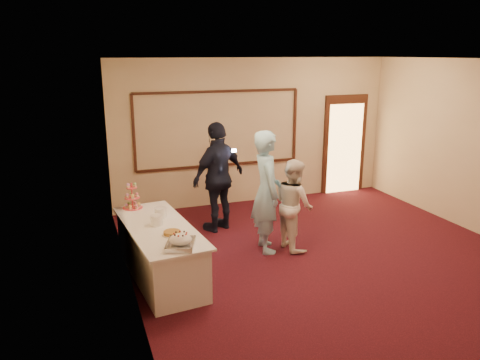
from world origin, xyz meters
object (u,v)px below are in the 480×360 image
Objects in this scene: cupcake_stand at (132,198)px; plate_stack_a at (157,220)px; plate_stack_b at (160,212)px; woman at (294,204)px; tart at (172,233)px; buffet_table at (160,251)px; guest at (219,177)px; pavlova_tray at (181,241)px; man at (267,192)px.

cupcake_stand reaches higher than plate_stack_a.
cupcake_stand is 0.90m from plate_stack_a.
woman is at bearing -0.87° from plate_stack_b.
tart is at bearing -74.14° from plate_stack_a.
buffet_table is 1.51× the size of woman.
buffet_table is 1.08m from cupcake_stand.
woman is at bearing 100.07° from guest.
plate_stack_a is 2.27m from woman.
tart is at bearing 93.05° from pavlova_tray.
plate_stack_a is at bearing 108.28° from man.
guest reaches higher than plate_stack_b.
woman is (2.25, 0.28, -0.10)m from plate_stack_a.
woman is at bearing 28.17° from pavlova_tray.
man reaches higher than buffet_table.
pavlova_tray reaches higher than plate_stack_b.
pavlova_tray is 0.36× the size of woman.
guest reaches higher than plate_stack_a.
buffet_table is 0.94m from pavlova_tray.
cupcake_stand is at bearing 120.37° from plate_stack_b.
cupcake_stand is 0.23× the size of guest.
tart is 0.18× the size of woman.
man is at bearing 12.27° from buffet_table.
guest is (-0.44, 1.12, 0.00)m from man.
plate_stack_a is at bearing 105.86° from tart.
woman is (2.12, 0.71, -0.06)m from tart.
buffet_table is at bearing 109.60° from man.
tart is at bearing 30.27° from guest.
man is 1.32× the size of woman.
guest is (-0.89, 1.19, 0.24)m from woman.
plate_stack_a is (0.22, -0.87, -0.09)m from cupcake_stand.
man reaches higher than plate_stack_a.
tart is at bearing -88.84° from plate_stack_b.
tart is 2.24m from woman.
tart is (-0.02, 0.42, -0.05)m from pavlova_tray.
buffet_table is at bearing 21.61° from guest.
buffet_table is 5.07× the size of cupcake_stand.
cupcake_stand reaches higher than plate_stack_b.
tart is (0.02, -0.74, -0.05)m from plate_stack_b.
cupcake_stand is 0.23× the size of man.
man reaches higher than pavlova_tray.
cupcake_stand is 0.30× the size of woman.
guest is (1.21, 2.32, 0.13)m from pavlova_tray.
plate_stack_b is (0.09, 0.35, 0.46)m from buffet_table.
guest is (1.36, 1.47, 0.13)m from plate_stack_a.
cupcake_stand reaches higher than buffet_table.
buffet_table is at bearing 105.13° from tart.
plate_stack_b reaches higher than tart.
guest is at bearing 42.80° from plate_stack_b.
cupcake_stand is 0.65m from plate_stack_b.
man and guest have the same top height.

